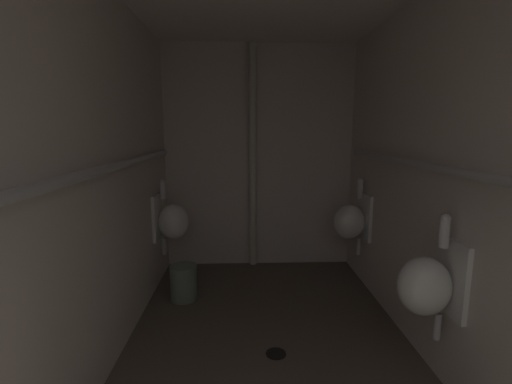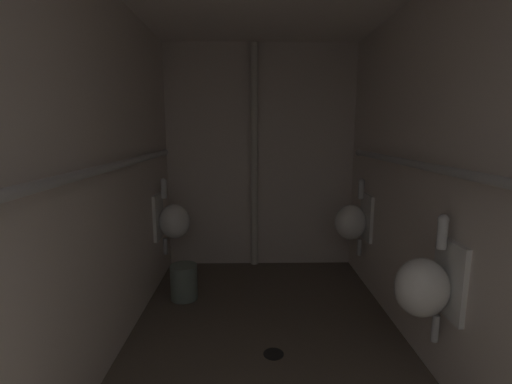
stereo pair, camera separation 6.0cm
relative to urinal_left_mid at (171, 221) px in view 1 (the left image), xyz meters
name	(u,v)px [view 1 (the left image)]	position (x,y,z in m)	size (l,w,h in m)	color
wall_left	(78,188)	(-0.18, -1.49, 0.56)	(0.06, 4.15, 2.41)	silver
wall_right	(465,186)	(1.92, -1.49, 0.56)	(0.06, 4.15, 2.41)	silver
wall_back	(259,158)	(0.87, 0.55, 0.56)	(2.16, 0.06, 2.41)	silver
urinal_left_mid	(171,221)	(0.00, 0.00, 0.00)	(0.32, 0.30, 0.76)	white
urinal_right_mid	(428,284)	(1.75, -1.51, 0.00)	(0.32, 0.30, 0.76)	white
urinal_right_far	(351,221)	(1.75, -0.06, 0.00)	(0.32, 0.30, 0.76)	white
supply_pipe_left	(96,172)	(-0.09, -1.47, 0.65)	(0.06, 3.40, 0.06)	#B2B2B2
supply_pipe_right	(454,171)	(1.83, -1.52, 0.65)	(0.06, 3.38, 0.06)	#B2B2B2
standpipe_back_wall	(253,159)	(0.80, 0.44, 0.56)	(0.08, 0.08, 2.36)	beige
floor_drain	(276,353)	(0.91, -1.18, -0.64)	(0.14, 0.14, 0.01)	black
waste_bin	(184,282)	(0.16, -0.34, -0.49)	(0.24, 0.24, 0.31)	slate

